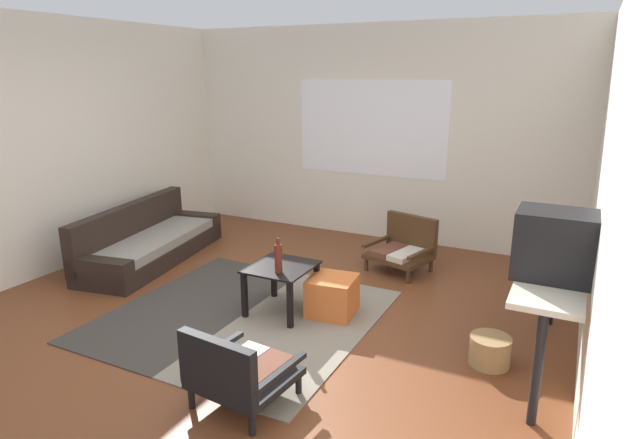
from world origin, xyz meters
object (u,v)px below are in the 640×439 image
Objects in this scene: glass_bottle at (278,258)px; armchair_striped_foreground at (237,372)px; console_shelf at (552,276)px; crt_television at (555,245)px; clay_vase at (559,233)px; armchair_by_window at (403,247)px; ottoman_orange at (332,296)px; wicker_basket at (490,351)px; couch at (149,243)px; coffee_table at (281,275)px.

armchair_striped_foreground is at bearing -71.33° from glass_bottle.
console_shelf reaches higher than glass_bottle.
console_shelf is 3.27× the size of crt_television.
clay_vase is (0.00, 0.65, -0.10)m from crt_television.
armchair_striped_foreground is 2.30m from console_shelf.
glass_bottle is (-0.59, -1.69, 0.32)m from armchair_by_window.
ottoman_orange is 0.80× the size of crt_television.
console_shelf is 5.04× the size of clay_vase.
wicker_basket is (1.38, 1.28, -0.15)m from armchair_striped_foreground.
glass_bottle reaches higher than wicker_basket.
wicker_basket is (1.79, 0.07, -0.47)m from glass_bottle.
wicker_basket is at bearing -122.84° from clay_vase.
crt_television reaches higher than couch.
armchair_by_window is 1.81m from glass_bottle.
ottoman_orange is 0.63m from glass_bottle.
console_shelf is (1.74, 1.44, 0.46)m from armchair_striped_foreground.
couch reaches higher than armchair_by_window.
crt_television is 1.61× the size of glass_bottle.
couch is 2.93m from armchair_by_window.
ottoman_orange is at bearing 39.78° from glass_bottle.
armchair_by_window is (0.65, 1.54, -0.09)m from coffee_table.
armchair_striped_foreground is 1.59× the size of ottoman_orange.
clay_vase is at bearing 46.51° from armchair_striped_foreground.
crt_television reaches higher than armchair_by_window.
wicker_basket is at bearing 2.19° from glass_bottle.
coffee_table is at bearing -112.84° from armchair_by_window.
coffee_table is at bearing -13.86° from couch.
console_shelf is at bearing -5.77° from couch.
coffee_table reaches higher than wicker_basket.
clay_vase reaches higher than couch.
armchair_by_window reaches higher than armchair_striped_foreground.
coffee_table is 1.77× the size of clay_vase.
armchair_striped_foreground is at bearing -88.53° from ottoman_orange.
wicker_basket is (1.85, -0.08, -0.24)m from coffee_table.
glass_bottle is (-0.41, 1.21, 0.32)m from armchair_striped_foreground.
glass_bottle is at bearing -177.81° from wicker_basket.
clay_vase is at bearing 16.13° from glass_bottle.
armchair_striped_foreground is (-0.18, -2.90, -0.00)m from armchair_by_window.
wicker_basket is (-0.35, 0.10, -0.92)m from crt_television.
console_shelf is at bearing 39.64° from armchair_striped_foreground.
clay_vase is 1.08× the size of wicker_basket.
armchair_striped_foreground is 2.61m from clay_vase.
crt_television is 0.99m from wicker_basket.
console_shelf reaches higher than armchair_striped_foreground.
console_shelf reaches higher than armchair_by_window.
ottoman_orange is at bearing -170.02° from clay_vase.
armchair_by_window reaches higher than coffee_table.
armchair_by_window is at bearing 126.64° from wicker_basket.
armchair_striped_foreground is 2.06× the size of glass_bottle.
couch is 3.18m from armchair_striped_foreground.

